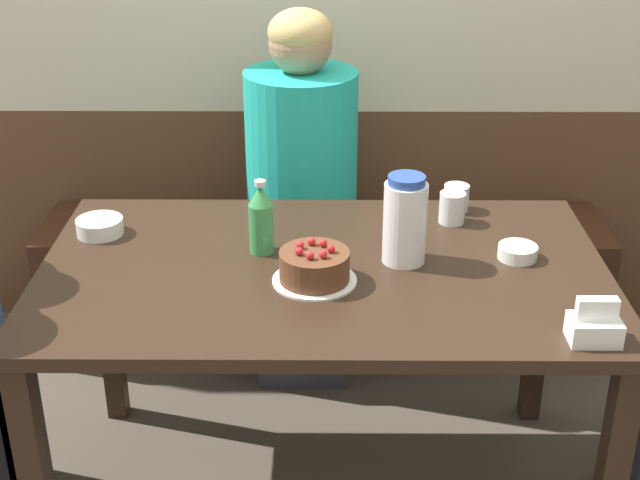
# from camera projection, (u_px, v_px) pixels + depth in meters

# --- Properties ---
(bench_seat) EXTENTS (1.98, 0.38, 0.48)m
(bench_seat) POSITION_uv_depth(u_px,v_px,m) (324.00, 284.00, 3.22)
(bench_seat) COLOR #381E11
(bench_seat) RESTS_ON ground_plane
(dining_table) EXTENTS (1.44, 0.86, 0.74)m
(dining_table) POSITION_uv_depth(u_px,v_px,m) (323.00, 296.00, 2.30)
(dining_table) COLOR black
(dining_table) RESTS_ON ground_plane
(birthday_cake) EXTENTS (0.21, 0.21, 0.10)m
(birthday_cake) POSITION_uv_depth(u_px,v_px,m) (314.00, 267.00, 2.17)
(birthday_cake) COLOR white
(birthday_cake) RESTS_ON dining_table
(water_pitcher) EXTENTS (0.11, 0.11, 0.23)m
(water_pitcher) POSITION_uv_depth(u_px,v_px,m) (405.00, 220.00, 2.24)
(water_pitcher) COLOR white
(water_pitcher) RESTS_ON dining_table
(soju_bottle) EXTENTS (0.07, 0.07, 0.20)m
(soju_bottle) POSITION_uv_depth(u_px,v_px,m) (261.00, 219.00, 2.29)
(soju_bottle) COLOR #388E4C
(soju_bottle) RESTS_ON dining_table
(napkin_holder) EXTENTS (0.11, 0.08, 0.11)m
(napkin_holder) POSITION_uv_depth(u_px,v_px,m) (595.00, 326.00, 1.92)
(napkin_holder) COLOR white
(napkin_holder) RESTS_ON dining_table
(bowl_soup_white) EXTENTS (0.13, 0.13, 0.04)m
(bowl_soup_white) POSITION_uv_depth(u_px,v_px,m) (100.00, 227.00, 2.42)
(bowl_soup_white) COLOR white
(bowl_soup_white) RESTS_ON dining_table
(bowl_rice_small) EXTENTS (0.10, 0.10, 0.04)m
(bowl_rice_small) POSITION_uv_depth(u_px,v_px,m) (518.00, 252.00, 2.29)
(bowl_rice_small) COLOR white
(bowl_rice_small) RESTS_ON dining_table
(glass_water_tall) EXTENTS (0.07, 0.07, 0.09)m
(glass_water_tall) POSITION_uv_depth(u_px,v_px,m) (452.00, 208.00, 2.48)
(glass_water_tall) COLOR silver
(glass_water_tall) RESTS_ON dining_table
(glass_tumbler_short) EXTENTS (0.07, 0.07, 0.08)m
(glass_tumbler_short) POSITION_uv_depth(u_px,v_px,m) (456.00, 198.00, 2.56)
(glass_tumbler_short) COLOR silver
(glass_tumbler_short) RESTS_ON dining_table
(person_grey_tee) EXTENTS (0.36, 0.36, 1.25)m
(person_grey_tee) POSITION_uv_depth(u_px,v_px,m) (302.00, 204.00, 2.93)
(person_grey_tee) COLOR #33333D
(person_grey_tee) RESTS_ON ground_plane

